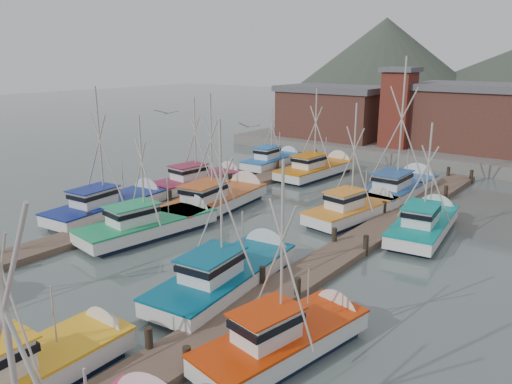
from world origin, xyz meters
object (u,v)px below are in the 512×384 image
Objects in this scene: lookout_tower at (398,107)px; boat_4 at (155,224)px; boat_12 at (319,169)px; boat_1 at (35,368)px; boat_8 at (219,199)px.

boat_4 is (-2.08, -32.85, -4.87)m from lookout_tower.
boat_12 is at bearing -99.35° from lookout_tower.
boat_1 is 0.77× the size of boat_8.
boat_8 is (-2.65, -26.22, -4.87)m from lookout_tower.
boat_12 is at bearing 80.71° from boat_8.
boat_8 is at bearing 113.33° from boat_1.
boat_1 is (6.25, -45.47, -4.87)m from lookout_tower.
lookout_tower reaches higher than boat_4.
boat_1 is at bearing -72.24° from boat_12.
boat_12 reaches higher than boat_4.
boat_12 reaches higher than boat_1.
boat_8 is 13.43m from boat_12.
boat_4 is at bearing 121.95° from boat_1.
boat_1 is 33.73m from boat_12.
boat_12 is (-2.11, -12.80, -4.87)m from lookout_tower.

